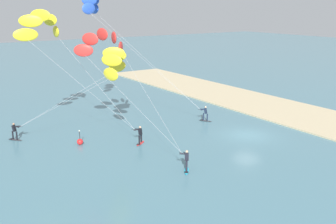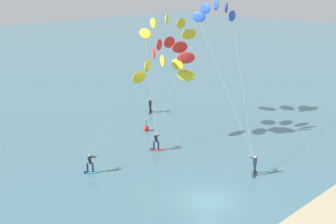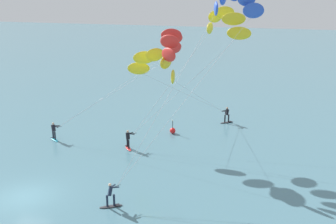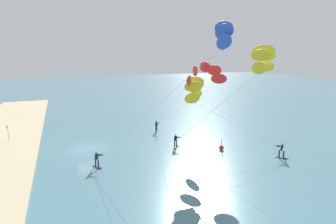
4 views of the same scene
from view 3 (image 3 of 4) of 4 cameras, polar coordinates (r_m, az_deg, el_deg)
name	(u,v)px [view 3 (image 3 of 4)]	position (r m, az deg, el deg)	size (l,w,h in m)	color
ground_plane	(25,197)	(29.69, -19.33, -11.13)	(240.00, 240.00, 0.00)	slate
kitesurfer_nearshore	(229,10)	(31.27, 8.56, 13.95)	(9.25, 12.21, 13.61)	#333338
kitesurfer_mid_water	(221,26)	(37.37, 7.38, 11.85)	(10.35, 9.62, 11.88)	red
kitesurfer_far_out	(158,66)	(34.69, -1.40, 6.42)	(8.94, 10.78, 8.66)	#333338
kitesurfer_downwind	(166,47)	(34.32, -0.29, 9.01)	(12.52, 5.36, 10.26)	#23ADD1
marker_buoy	(173,131)	(39.21, 0.65, -2.60)	(0.56, 0.56, 1.38)	red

